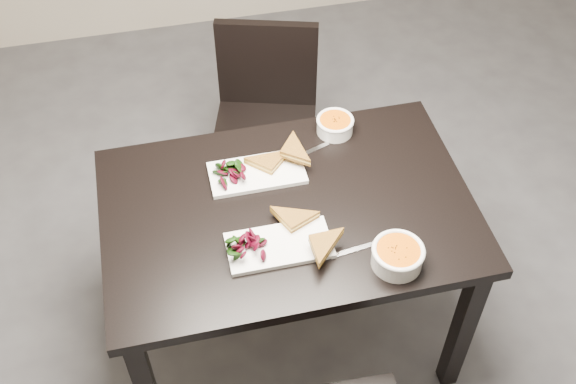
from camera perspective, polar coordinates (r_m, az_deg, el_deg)
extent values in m
plane|color=#47474C|center=(2.84, 10.85, -13.99)|extent=(5.00, 5.00, 0.00)
cube|color=black|center=(2.29, 0.00, -1.52)|extent=(1.20, 0.80, 0.04)
cube|color=black|center=(2.54, 13.97, -10.65)|extent=(0.06, 0.06, 0.71)
cube|color=black|center=(2.78, -12.55, -3.24)|extent=(0.06, 0.06, 0.71)
cube|color=black|center=(2.90, 8.93, 0.42)|extent=(0.06, 0.06, 0.71)
cube|color=black|center=(2.98, -1.91, 4.78)|extent=(0.52, 0.52, 0.04)
cube|color=black|center=(3.04, -5.48, -0.52)|extent=(0.05, 0.05, 0.41)
cube|color=black|center=(3.01, 1.32, -0.84)|extent=(0.05, 0.05, 0.41)
cube|color=black|center=(3.29, -4.68, 4.16)|extent=(0.05, 0.05, 0.41)
cube|color=black|center=(3.26, 1.62, 3.90)|extent=(0.05, 0.05, 0.41)
cube|color=black|center=(2.99, -1.70, 10.35)|extent=(0.41, 0.16, 0.40)
cube|color=white|center=(2.16, -0.72, -4.36)|extent=(0.32, 0.16, 0.02)
cylinder|color=white|center=(2.13, 8.84, -5.25)|extent=(0.15, 0.15, 0.06)
cylinder|color=orange|center=(2.11, 8.93, -4.81)|extent=(0.13, 0.13, 0.02)
torus|color=white|center=(2.10, 8.95, -4.69)|extent=(0.16, 0.16, 0.02)
cube|color=silver|center=(2.16, 5.15, -4.75)|extent=(0.18, 0.04, 0.00)
cube|color=white|center=(2.36, -2.53, 1.54)|extent=(0.32, 0.16, 0.02)
cylinder|color=white|center=(2.51, 3.82, 5.33)|extent=(0.13, 0.13, 0.05)
cylinder|color=orange|center=(2.49, 3.84, 5.71)|extent=(0.11, 0.11, 0.02)
torus|color=white|center=(2.49, 3.85, 5.83)|extent=(0.13, 0.13, 0.01)
cube|color=silver|center=(2.44, 1.52, 3.18)|extent=(0.18, 0.07, 0.00)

